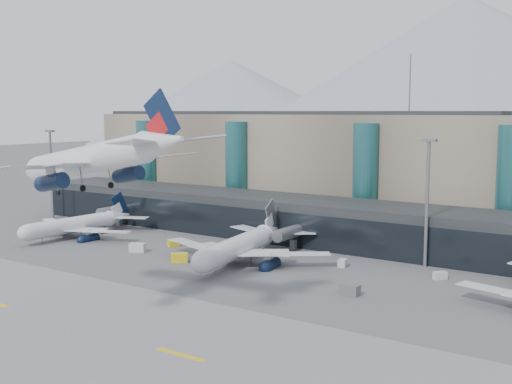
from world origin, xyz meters
TOP-DOWN VIEW (x-y plane):
  - ground at (0.00, 0.00)m, footprint 900.00×900.00m
  - runway_strip at (0.00, -15.00)m, footprint 400.00×40.00m
  - runway_markings at (-0.00, -15.00)m, footprint 128.00×1.00m
  - concourse at (-0.02, 57.73)m, footprint 170.00×27.00m
  - terminal_main at (-25.00, 90.00)m, footprint 130.00×30.00m
  - teal_towers at (-14.99, 74.01)m, footprint 116.40×19.40m
  - lightmast_left at (-80.00, 45.00)m, footprint 3.00×1.20m
  - lightmast_mid at (30.00, 48.00)m, footprint 3.00×1.20m
  - hero_jet at (3.95, -12.28)m, footprint 35.40×35.93m
  - jet_parked_left at (-52.03, 31.81)m, footprint 34.56×33.81m
  - jet_parked_mid at (-3.11, 32.58)m, footprint 38.87×39.16m
  - veh_a at (-27.48, 25.86)m, footprint 3.93×3.15m
  - veh_b at (-24.72, 34.55)m, footprint 2.35×2.80m
  - veh_c at (26.20, 21.50)m, footprint 3.53×2.07m
  - veh_d at (35.53, 40.32)m, footprint 2.57×2.72m
  - veh_f at (-50.60, 36.38)m, footprint 2.35×3.30m
  - veh_g at (16.17, 39.05)m, footprint 1.98×2.77m
  - veh_h at (-13.41, 23.59)m, footprint 3.77×3.53m

SIDE VIEW (x-z plane):
  - ground at x=0.00m, z-range 0.00..0.00m
  - runway_strip at x=0.00m, z-range 0.00..0.04m
  - runway_markings at x=0.00m, z-range 0.04..0.06m
  - veh_b at x=-24.72m, z-range 0.00..1.38m
  - veh_d at x=35.53m, z-range 0.00..1.40m
  - veh_g at x=16.17m, z-range 0.00..1.46m
  - veh_f at x=-50.60m, z-range 0.00..1.67m
  - veh_h at x=-13.41m, z-range 0.00..1.88m
  - veh_c at x=26.20m, z-range 0.00..1.88m
  - veh_a at x=-27.48m, z-range 0.00..1.93m
  - jet_parked_left at x=-52.03m, z-range -1.36..9.79m
  - jet_parked_mid at x=-3.11m, z-range -1.54..11.13m
  - concourse at x=-0.02m, z-range -0.03..9.97m
  - teal_towers at x=-14.99m, z-range -8.99..37.01m
  - lightmast_left at x=-80.00m, z-range 1.62..27.22m
  - lightmast_mid at x=30.00m, z-range 1.62..27.22m
  - terminal_main at x=-25.00m, z-range -0.06..30.94m
  - hero_jet at x=3.95m, z-range 19.74..31.34m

